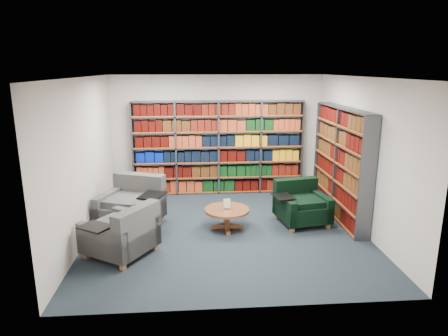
{
  "coord_description": "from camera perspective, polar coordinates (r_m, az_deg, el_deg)",
  "views": [
    {
      "loc": [
        -0.58,
        -6.94,
        2.97
      ],
      "look_at": [
        0.0,
        0.6,
        1.05
      ],
      "focal_mm": 32.0,
      "sensor_mm": 36.0,
      "label": 1
    }
  ],
  "objects": [
    {
      "name": "chair_teal_left",
      "position": [
        7.88,
        -12.83,
        -5.32
      ],
      "size": [
        1.37,
        1.32,
        0.94
      ],
      "color": "black",
      "rests_on": "ground"
    },
    {
      "name": "bookshelf_right",
      "position": [
        8.3,
        16.34,
        0.63
      ],
      "size": [
        0.28,
        2.5,
        2.2
      ],
      "color": "#47494F",
      "rests_on": "ground"
    },
    {
      "name": "room_shell",
      "position": [
        7.14,
        0.37,
        1.54
      ],
      "size": [
        5.02,
        5.02,
        2.82
      ],
      "color": "black",
      "rests_on": "ground"
    },
    {
      "name": "bookshelf_back",
      "position": [
        9.48,
        -0.81,
        2.86
      ],
      "size": [
        4.0,
        0.28,
        2.2
      ],
      "color": "#47494F",
      "rests_on": "ground"
    },
    {
      "name": "chair_green_right",
      "position": [
        8.0,
        10.83,
        -5.31
      ],
      "size": [
        1.13,
        1.04,
        0.81
      ],
      "color": "black",
      "rests_on": "ground"
    },
    {
      "name": "chair_teal_front",
      "position": [
        6.69,
        -14.07,
        -9.3
      ],
      "size": [
        1.3,
        1.3,
        0.86
      ],
      "color": "black",
      "rests_on": "ground"
    },
    {
      "name": "coffee_table",
      "position": [
        7.51,
        0.41,
        -6.44
      ],
      "size": [
        0.84,
        0.84,
        0.59
      ],
      "color": "brown",
      "rests_on": "ground"
    }
  ]
}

